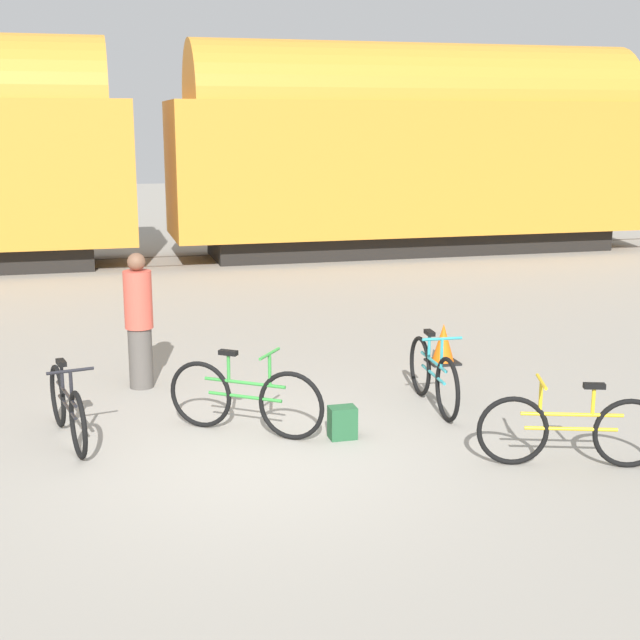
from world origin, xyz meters
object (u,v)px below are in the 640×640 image
bicycle_green (245,398)px  backpack (342,423)px  bicycle_yellow (571,430)px  person_in_red (139,321)px  freight_train (150,147)px  bicycle_teal (433,375)px  bicycle_black (67,408)px  traffic_cone (443,345)px

bicycle_green → backpack: (0.95, -0.41, -0.22)m
bicycle_yellow → backpack: (-1.88, 1.29, -0.19)m
bicycle_green → person_in_red: 2.24m
freight_train → bicycle_green: freight_train is taller
bicycle_teal → person_in_red: bearing=152.6°
bicycle_black → person_in_red: 2.00m
bicycle_green → bicycle_black: (-1.81, 0.23, -0.03)m
freight_train → traffic_cone: size_ratio=44.97×
bicycle_yellow → bicycle_black: bearing=157.4°
bicycle_teal → bicycle_black: 4.05m
bicycle_yellow → backpack: size_ratio=5.00×
backpack → freight_train: bearing=94.3°
freight_train → bicycle_black: bearing=-98.7°
bicycle_green → backpack: bearing=-23.2°
bicycle_yellow → backpack: bicycle_yellow is taller
bicycle_black → bicycle_teal: bearing=1.3°
bicycle_yellow → person_in_red: bearing=135.8°
bicycle_teal → backpack: bicycle_teal is taller
bicycle_black → freight_train: bearing=81.3°
freight_train → person_in_red: (-0.96, -10.16, -1.81)m
traffic_cone → backpack: bearing=-130.9°
backpack → bicycle_black: bearing=167.0°
bicycle_green → traffic_cone: 3.74m
freight_train → backpack: freight_train is taller
bicycle_green → person_in_red: person_in_red is taller
bicycle_teal → person_in_red: (-3.20, 1.66, 0.46)m
bicycle_green → bicycle_yellow: 3.31m
bicycle_black → bicycle_yellow: size_ratio=1.00×
traffic_cone → bicycle_teal: bearing=-115.9°
bicycle_yellow → backpack: 2.29m
bicycle_green → traffic_cone: size_ratio=2.68×
person_in_red → traffic_cone: person_in_red is taller
backpack → traffic_cone: size_ratio=0.62×
freight_train → bicycle_yellow: (2.83, -13.84, -2.29)m
bicycle_teal → bicycle_green: bearing=-171.9°
bicycle_green → person_in_red: (-0.95, 1.98, 0.46)m
bicycle_black → bicycle_yellow: bearing=-22.6°
bicycle_teal → bicycle_yellow: bearing=-73.7°
bicycle_yellow → person_in_red: person_in_red is taller
bicycle_yellow → person_in_red: 5.30m
backpack → bicycle_green: bearing=156.8°
person_in_red → backpack: 3.12m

